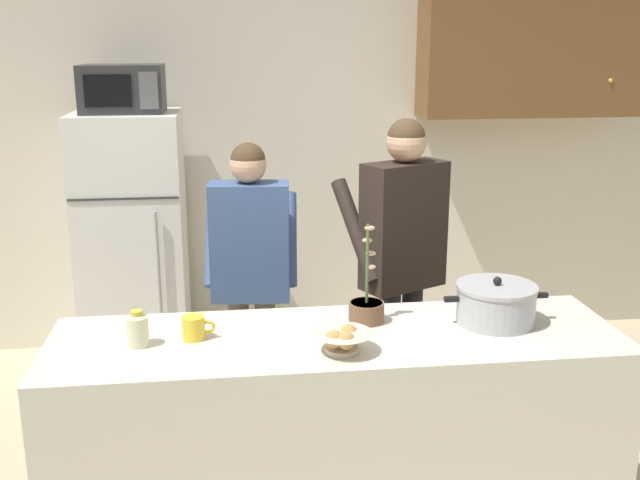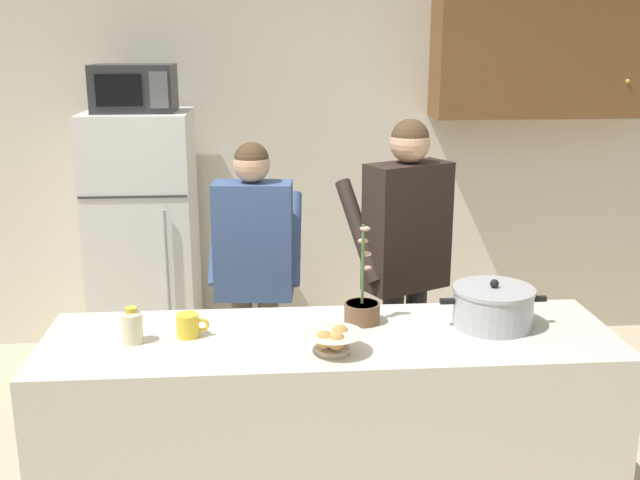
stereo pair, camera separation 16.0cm
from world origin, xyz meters
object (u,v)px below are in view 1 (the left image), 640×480
Objects in this scene: bottle_near_edge at (138,329)px; potted_orchid at (367,307)px; microwave at (123,89)px; coffee_mug at (194,328)px; refrigerator at (134,245)px; cooking_pot at (496,304)px; person_by_sink at (402,242)px; bread_bowl at (342,340)px; person_near_pot at (251,259)px.

bottle_near_edge is 0.34× the size of potted_orchid.
coffee_mug is (0.45, -1.80, -0.82)m from microwave.
bottle_near_edge is at bearing -82.89° from refrigerator.
bottle_near_edge reaches higher than coffee_mug.
bottle_near_edge is at bearing -177.43° from cooking_pot.
person_by_sink is 3.80× the size of cooking_pot.
person_by_sink reaches higher than cooking_pot.
cooking_pot is at bearing 18.40° from bread_bowl.
person_near_pot is at bearing 63.59° from bottle_near_edge.
person_near_pot is 3.73× the size of potted_orchid.
potted_orchid is (0.46, -0.80, 0.00)m from person_near_pot.
cooking_pot is (0.99, -0.88, 0.03)m from person_near_pot.
person_near_pot is (0.70, -0.89, -0.81)m from microwave.
refrigerator is 1.16m from person_near_pot.
refrigerator is at bearing 124.06° from potted_orchid.
person_by_sink is at bearing 34.55° from bottle_near_edge.
cooking_pot is at bearing 2.57° from bottle_near_edge.
cooking_pot is at bearing 1.01° from coffee_mug.
person_near_pot is 6.73× the size of bread_bowl.
person_near_pot is 0.79m from person_by_sink.
cooking_pot is 1.90× the size of bread_bowl.
person_near_pot is 1.06m from bottle_near_edge.
refrigerator is 1.04× the size of person_near_pot.
bread_bowl is (0.31, -1.11, -0.01)m from person_near_pot.
refrigerator is at bearing 116.48° from bread_bowl.
person_near_pot is at bearing 173.62° from person_by_sink.
person_by_sink is at bearing 38.26° from coffee_mug.
microwave is 2.21m from potted_orchid.
bread_bowl is at bearing -116.13° from potted_orchid.
coffee_mug is 0.31× the size of potted_orchid.
potted_orchid is (0.15, 0.31, 0.01)m from bread_bowl.
microwave reaches higher than potted_orchid.
coffee_mug is 0.60m from bread_bowl.
microwave is 2.03m from coffee_mug.
cooking_pot is (0.22, -0.79, -0.06)m from person_by_sink.
person_near_pot is 0.94m from coffee_mug.
microwave reaches higher than cooking_pot.
potted_orchid is at bearing -114.15° from person_by_sink.
coffee_mug is 0.22m from bottle_near_edge.
refrigerator is 0.97× the size of person_by_sink.
bottle_near_edge is at bearing -116.41° from person_near_pot.
refrigerator is 12.60× the size of coffee_mug.
person_near_pot is (0.70, -0.92, 0.15)m from refrigerator.
refrigerator is at bearing 97.11° from bottle_near_edge.
bottle_near_edge is (-0.21, -0.04, 0.02)m from coffee_mug.
person_by_sink reaches higher than bread_bowl.
bread_bowl is (-0.47, -1.02, -0.10)m from person_by_sink.
bread_bowl is 0.34m from potted_orchid.
person_by_sink is 1.52m from bottle_near_edge.
bread_bowl is 1.61× the size of bottle_near_edge.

